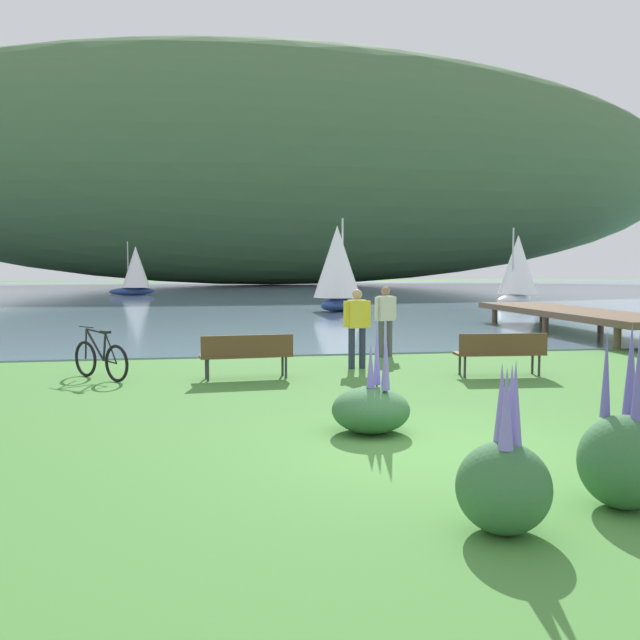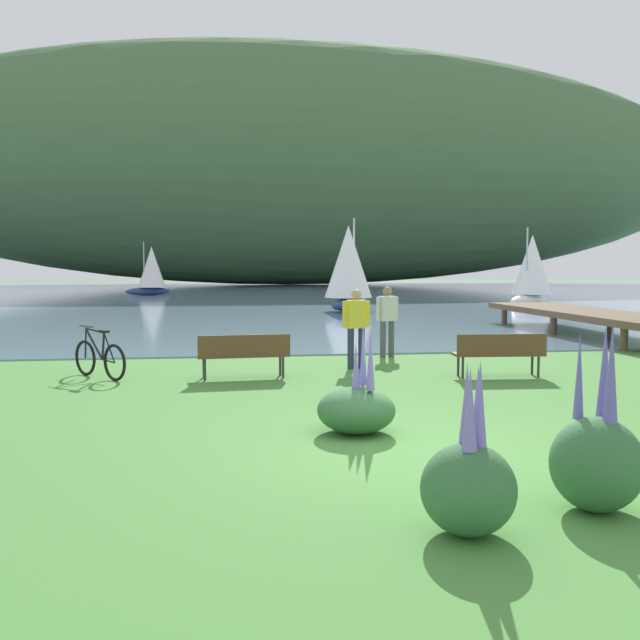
% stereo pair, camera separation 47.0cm
% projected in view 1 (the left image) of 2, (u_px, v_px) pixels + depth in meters
% --- Properties ---
extents(ground_plane, '(200.00, 200.00, 0.00)m').
position_uv_depth(ground_plane, '(438.00, 449.00, 8.66)').
color(ground_plane, '#478438').
extents(bay_water, '(180.00, 80.00, 0.04)m').
position_uv_depth(bay_water, '(236.00, 293.00, 56.90)').
color(bay_water, '#7A99B2').
rests_on(bay_water, ground).
extents(distant_hillside, '(100.68, 28.00, 26.88)m').
position_uv_depth(distant_hillside, '(271.00, 166.00, 80.63)').
color(distant_hillside, '#42663D').
rests_on(distant_hillside, bay_water).
extents(park_bench_near_camera, '(1.83, 0.59, 0.88)m').
position_uv_depth(park_bench_near_camera, '(501.00, 350.00, 14.28)').
color(park_bench_near_camera, brown).
rests_on(park_bench_near_camera, ground).
extents(park_bench_further_along, '(1.84, 0.64, 0.88)m').
position_uv_depth(park_bench_further_along, '(247.00, 352.00, 13.95)').
color(park_bench_further_along, brown).
rests_on(park_bench_further_along, ground).
extents(bicycle_leaning_near_bench, '(1.20, 1.38, 1.01)m').
position_uv_depth(bicycle_leaning_near_bench, '(101.00, 359.00, 13.91)').
color(bicycle_leaning_near_bench, black).
rests_on(bicycle_leaning_near_bench, ground).
extents(person_at_shoreline, '(0.58, 0.33, 1.71)m').
position_uv_depth(person_at_shoreline, '(385.00, 317.00, 17.31)').
color(person_at_shoreline, '#4C4C51').
rests_on(person_at_shoreline, ground).
extents(person_on_the_grass, '(0.61, 0.25, 1.71)m').
position_uv_depth(person_on_the_grass, '(357.00, 323.00, 15.32)').
color(person_on_the_grass, '#282D47').
rests_on(person_on_the_grass, ground).
extents(echium_bush_closest_to_camera, '(0.83, 0.83, 1.72)m').
position_uv_depth(echium_bush_closest_to_camera, '(624.00, 456.00, 6.52)').
color(echium_bush_closest_to_camera, '#386B3D').
rests_on(echium_bush_closest_to_camera, ground).
extents(echium_bush_beside_closest, '(0.79, 0.79, 1.46)m').
position_uv_depth(echium_bush_beside_closest, '(504.00, 481.00, 5.91)').
color(echium_bush_beside_closest, '#386B3D').
rests_on(echium_bush_beside_closest, ground).
extents(echium_bush_mid_cluster, '(1.04, 1.04, 1.50)m').
position_uv_depth(echium_bush_mid_cluster, '(371.00, 408.00, 9.48)').
color(echium_bush_mid_cluster, '#386B3D').
rests_on(echium_bush_mid_cluster, ground).
extents(sailboat_nearest_to_shore, '(3.27, 3.72, 4.45)m').
position_uv_depth(sailboat_nearest_to_shore, '(338.00, 267.00, 33.88)').
color(sailboat_nearest_to_shore, navy).
rests_on(sailboat_nearest_to_shore, bay_water).
extents(sailboat_mid_bay, '(3.43, 2.57, 3.91)m').
position_uv_depth(sailboat_mid_bay, '(135.00, 270.00, 51.89)').
color(sailboat_mid_bay, navy).
rests_on(sailboat_mid_bay, bay_water).
extents(sailboat_toward_hillside, '(3.45, 3.24, 4.20)m').
position_uv_depth(sailboat_toward_hillside, '(517.00, 269.00, 38.95)').
color(sailboat_toward_hillside, white).
rests_on(sailboat_toward_hillside, bay_water).
extents(pier_dock, '(2.40, 10.00, 0.80)m').
position_uv_depth(pier_dock, '(574.00, 313.00, 22.93)').
color(pier_dock, brown).
rests_on(pier_dock, ground).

